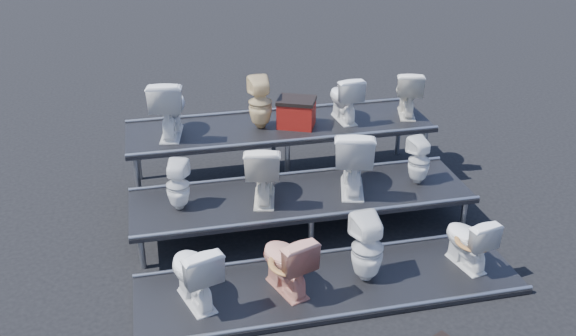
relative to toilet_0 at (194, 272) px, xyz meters
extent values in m
plane|color=black|center=(1.45, 1.30, -0.43)|extent=(80.00, 80.00, 0.00)
cube|color=black|center=(1.45, 0.00, -0.40)|extent=(4.20, 1.20, 0.06)
cube|color=black|center=(1.45, 1.30, -0.20)|extent=(4.20, 1.20, 0.46)
cube|color=black|center=(1.45, 2.60, 0.00)|extent=(4.20, 1.20, 0.86)
imported|color=white|center=(0.00, 0.00, 0.00)|extent=(0.61, 0.82, 0.74)
imported|color=tan|center=(0.97, 0.00, -0.01)|extent=(0.62, 0.80, 0.72)
imported|color=white|center=(1.86, 0.00, 0.02)|extent=(0.38, 0.39, 0.78)
imported|color=white|center=(3.05, 0.00, -0.04)|extent=(0.49, 0.70, 0.66)
imported|color=white|center=(-0.05, 1.30, 0.33)|extent=(0.35, 0.35, 0.61)
imported|color=white|center=(0.97, 1.30, 0.41)|extent=(0.58, 0.82, 0.77)
imported|color=white|center=(2.10, 1.30, 0.46)|extent=(0.69, 0.94, 0.86)
imported|color=white|center=(2.98, 1.30, 0.33)|extent=(0.32, 0.33, 0.61)
imported|color=white|center=(-0.04, 2.60, 0.83)|extent=(0.58, 0.85, 0.80)
imported|color=beige|center=(1.18, 2.60, 0.79)|extent=(0.33, 0.34, 0.71)
imported|color=white|center=(2.37, 2.60, 0.76)|extent=(0.42, 0.68, 0.67)
imported|color=white|center=(3.32, 2.60, 0.77)|extent=(0.55, 0.74, 0.68)
cube|color=maroon|center=(1.67, 2.53, 0.60)|extent=(0.60, 0.55, 0.35)
camera|label=1|loc=(-0.23, -5.46, 3.88)|focal=40.00mm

